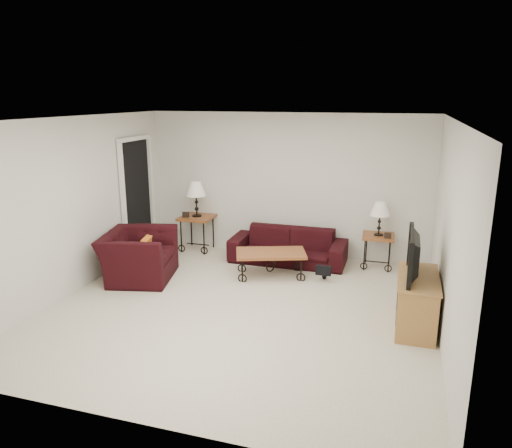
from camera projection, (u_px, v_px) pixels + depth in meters
The scene contains 20 objects.
ground at pixel (241, 308), 6.51m from camera, with size 5.00×5.00×0.00m, color silver.
wall_back at pixel (286, 185), 8.50m from camera, with size 5.00×0.02×2.50m, color silver.
wall_front at pixel (139, 292), 3.88m from camera, with size 5.00×0.02×2.50m, color silver.
wall_left at pixel (74, 206), 6.90m from camera, with size 0.02×5.00×2.50m, color silver.
wall_right at pixel (449, 234), 5.48m from camera, with size 0.02×5.00×2.50m, color silver.
ceiling at pixel (239, 119), 5.87m from camera, with size 5.00×5.00×0.00m, color white.
doorway at pixel (137, 199), 8.47m from camera, with size 0.08×0.94×2.04m, color black.
sofa at pixel (288, 246), 8.26m from camera, with size 1.96×0.77×0.57m, color black.
side_table_left at pixel (197, 233), 8.91m from camera, with size 0.59×0.59×0.64m, color brown.
side_table_right at pixel (377, 251), 8.01m from camera, with size 0.51×0.51×0.56m, color brown.
lamp_left at pixel (196, 199), 8.75m from camera, with size 0.36×0.36×0.64m, color black, non-canonical shape.
lamp_right at pixel (380, 219), 7.86m from camera, with size 0.32×0.32×0.56m, color black, non-canonical shape.
photo_frame_left at pixel (186, 215), 8.72m from camera, with size 0.13×0.02×0.11m, color black.
photo_frame_right at pixel (388, 236), 7.74m from camera, with size 0.11×0.01×0.09m, color black.
coffee_table at pixel (271, 264), 7.63m from camera, with size 1.08×0.58×0.40m, color brown.
armchair at pixel (139, 256), 7.50m from camera, with size 1.14×1.00×0.74m, color black.
throw_pillow at pixel (145, 248), 7.37m from camera, with size 0.34×0.09×0.34m, color #C46619.
tv_stand at pixel (416, 302), 5.94m from camera, with size 0.45×1.08×0.65m, color #AC743F.
television at pixel (419, 255), 5.79m from camera, with size 0.97×0.13×0.56m, color black.
backpack at pixel (325, 265), 7.48m from camera, with size 0.36×0.28×0.47m, color black.
Camera 1 is at (1.95, -5.68, 2.78)m, focal length 33.95 mm.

